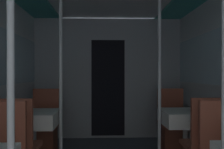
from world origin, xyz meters
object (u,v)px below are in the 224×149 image
(support_pole_left_1, at_px, (61,81))
(dining_table_right_1, at_px, (186,119))
(dining_table_left_1, at_px, (33,120))
(support_pole_right_1, at_px, (159,80))
(chair_right_far_1, at_px, (173,132))
(chair_left_far_1, at_px, (44,133))
(support_pole_left_0, at_px, (11,90))

(support_pole_left_1, height_order, dining_table_right_1, support_pole_left_1)
(dining_table_left_1, xyz_separation_m, support_pole_right_1, (1.69, 0.00, 0.53))
(support_pole_left_1, relative_size, chair_right_far_1, 2.32)
(chair_left_far_1, height_order, dining_table_right_1, chair_left_far_1)
(support_pole_left_0, height_order, support_pole_right_1, same)
(dining_table_left_1, xyz_separation_m, support_pole_left_1, (0.37, 0.00, 0.53))
(dining_table_right_1, bearing_deg, support_pole_right_1, 180.00)
(chair_right_far_1, height_order, support_pole_right_1, support_pole_right_1)
(support_pole_left_0, xyz_separation_m, support_pole_right_1, (1.33, 1.81, 0.00))
(chair_left_far_1, bearing_deg, chair_right_far_1, -180.00)
(support_pole_left_0, relative_size, chair_right_far_1, 2.32)
(support_pole_left_0, distance_m, chair_left_far_1, 2.60)
(support_pole_left_0, bearing_deg, dining_table_right_1, 46.89)
(support_pole_left_0, distance_m, chair_right_far_1, 3.08)
(dining_table_left_1, height_order, support_pole_left_1, support_pole_left_1)
(support_pole_left_1, xyz_separation_m, dining_table_right_1, (1.69, 0.00, -0.53))
(dining_table_left_1, bearing_deg, chair_left_far_1, 90.00)
(dining_table_right_1, bearing_deg, support_pole_left_0, -133.11)
(dining_table_left_1, bearing_deg, support_pole_left_1, 0.00)
(support_pole_left_0, bearing_deg, support_pole_left_1, 90.00)
(chair_left_far_1, xyz_separation_m, support_pole_left_1, (0.37, -0.62, 0.85))
(support_pole_left_0, relative_size, dining_table_right_1, 3.11)
(dining_table_right_1, bearing_deg, support_pole_left_1, 180.00)
(dining_table_left_1, distance_m, chair_left_far_1, 0.70)
(support_pole_left_0, bearing_deg, chair_left_far_1, 98.57)
(chair_left_far_1, distance_m, chair_right_far_1, 2.06)
(dining_table_left_1, distance_m, dining_table_right_1, 2.06)
(dining_table_left_1, relative_size, chair_left_far_1, 0.75)
(chair_left_far_1, bearing_deg, support_pole_left_0, 98.57)
(support_pole_left_1, height_order, support_pole_right_1, same)
(support_pole_left_0, relative_size, chair_left_far_1, 2.32)
(support_pole_left_0, height_order, chair_left_far_1, support_pole_left_0)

